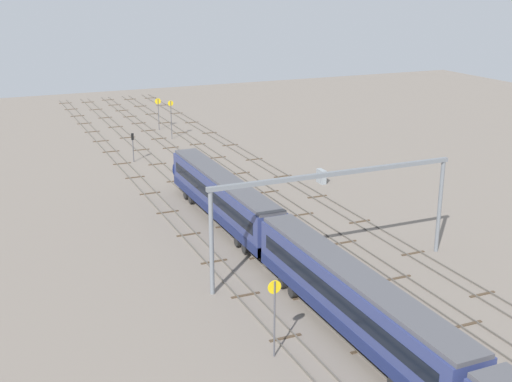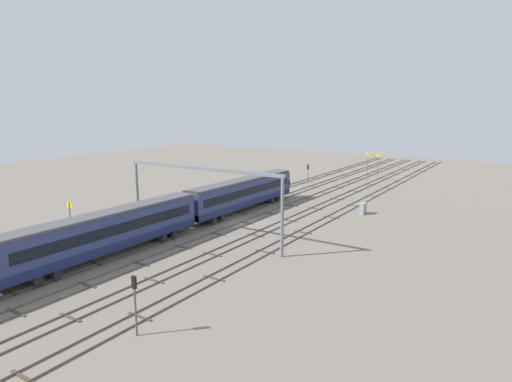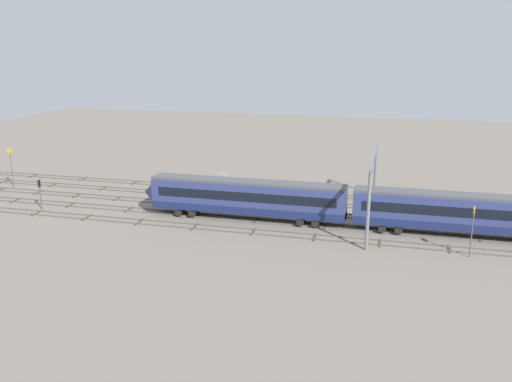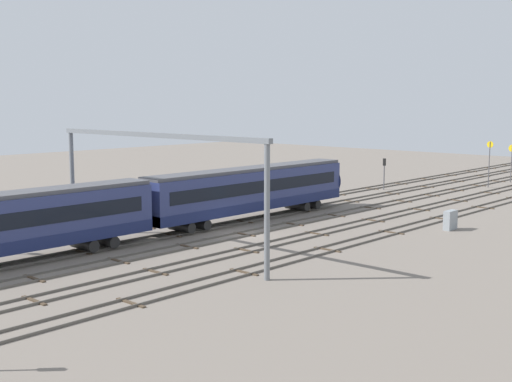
{
  "view_description": "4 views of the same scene",
  "coord_description": "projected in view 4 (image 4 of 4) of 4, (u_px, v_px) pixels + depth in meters",
  "views": [
    {
      "loc": [
        -54.73,
        26.91,
        23.72
      ],
      "look_at": [
        5.47,
        0.59,
        2.9
      ],
      "focal_mm": 47.16,
      "sensor_mm": 36.0,
      "label": 1
    },
    {
      "loc": [
        -48.23,
        -32.69,
        15.67
      ],
      "look_at": [
        4.29,
        1.21,
        3.63
      ],
      "focal_mm": 30.96,
      "sensor_mm": 36.0,
      "label": 2
    },
    {
      "loc": [
        -10.98,
        64.32,
        21.05
      ],
      "look_at": [
        4.79,
        2.23,
        3.13
      ],
      "focal_mm": 37.34,
      "sensor_mm": 36.0,
      "label": 3
    },
    {
      "loc": [
        -39.4,
        -37.6,
        10.99
      ],
      "look_at": [
        3.93,
        2.31,
        3.07
      ],
      "focal_mm": 46.79,
      "sensor_mm": 36.0,
      "label": 4
    }
  ],
  "objects": [
    {
      "name": "ground_plane",
      "position": [
        244.0,
        235.0,
        55.43
      ],
      "size": [
        187.22,
        187.22,
        0.0
      ],
      "primitive_type": "plane",
      "color": "slate"
    },
    {
      "name": "track_near_foreground",
      "position": [
        327.0,
        249.0,
        49.67
      ],
      "size": [
        171.22,
        2.4,
        0.16
      ],
      "color": "#59544C",
      "rests_on": "ground"
    },
    {
      "name": "track_second_near",
      "position": [
        284.0,
        241.0,
        52.55
      ],
      "size": [
        171.22,
        2.4,
        0.16
      ],
      "color": "#59544C",
      "rests_on": "ground"
    },
    {
      "name": "track_middle",
      "position": [
        244.0,
        234.0,
        55.42
      ],
      "size": [
        171.22,
        2.4,
        0.16
      ],
      "color": "#59544C",
      "rests_on": "ground"
    },
    {
      "name": "track_with_train",
      "position": [
        209.0,
        227.0,
        58.3
      ],
      "size": [
        171.22,
        2.4,
        0.16
      ],
      "color": "#59544C",
      "rests_on": "ground"
    },
    {
      "name": "track_far_background",
      "position": [
        177.0,
        221.0,
        61.17
      ],
      "size": [
        171.22,
        2.4,
        0.16
      ],
      "color": "#59544C",
      "rests_on": "ground"
    },
    {
      "name": "overhead_gantry",
      "position": [
        154.0,
        160.0,
        47.71
      ],
      "size": [
        0.4,
        22.26,
        8.8
      ],
      "color": "slate",
      "rests_on": "ground"
    },
    {
      "name": "speed_sign_near_foreground",
      "position": [
        489.0,
        159.0,
        85.5
      ],
      "size": [
        0.14,
        0.84,
        5.95
      ],
      "color": "#4C4C51",
      "rests_on": "ground"
    },
    {
      "name": "speed_sign_mid_trackside",
      "position": [
        512.0,
        158.0,
        90.82
      ],
      "size": [
        0.14,
        0.98,
        5.17
      ],
      "color": "#4C4C51",
      "rests_on": "ground"
    },
    {
      "name": "signal_light_trackside_approach",
      "position": [
        384.0,
        169.0,
        83.44
      ],
      "size": [
        0.31,
        0.32,
        3.93
      ],
      "color": "#4C4C51",
      "rests_on": "ground"
    },
    {
      "name": "relay_cabinet",
      "position": [
        450.0,
        220.0,
        57.44
      ],
      "size": [
        1.52,
        0.62,
        1.68
      ],
      "color": "gray",
      "rests_on": "ground"
    }
  ]
}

